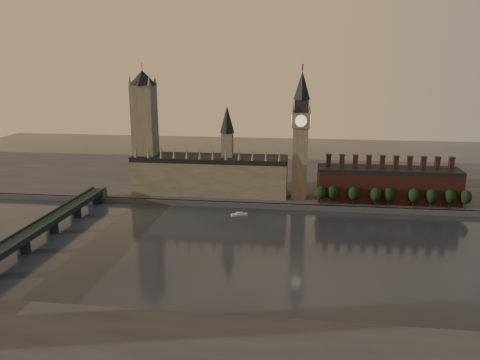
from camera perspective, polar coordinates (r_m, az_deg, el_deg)
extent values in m
plane|color=black|center=(285.89, 4.97, -8.96)|extent=(900.00, 900.00, 0.00)
cube|color=#4D4D53|center=(369.79, 5.57, -3.25)|extent=(900.00, 4.00, 4.00)
cube|color=#4D4D53|center=(456.51, 5.95, 0.09)|extent=(900.00, 180.00, 4.00)
cube|color=gray|center=(396.45, -3.68, 0.38)|extent=(130.00, 30.00, 28.00)
cube|color=black|center=(392.99, -3.71, 2.64)|extent=(130.00, 30.00, 4.00)
cube|color=gray|center=(388.58, -1.56, 4.04)|extent=(9.00, 9.00, 24.00)
cone|color=black|center=(385.25, -1.58, 7.41)|extent=(12.00, 12.00, 22.00)
cone|color=gray|center=(393.99, -12.59, 3.40)|extent=(2.60, 2.60, 10.00)
cone|color=gray|center=(390.50, -11.11, 3.38)|extent=(2.60, 2.60, 10.00)
cone|color=gray|center=(387.27, -9.60, 3.36)|extent=(2.60, 2.60, 10.00)
cone|color=gray|center=(384.32, -8.06, 3.34)|extent=(2.60, 2.60, 10.00)
cone|color=gray|center=(381.65, -6.51, 3.31)|extent=(2.60, 2.60, 10.00)
cone|color=gray|center=(379.26, -4.93, 3.28)|extent=(2.60, 2.60, 10.00)
cone|color=gray|center=(377.16, -3.33, 3.25)|extent=(2.60, 2.60, 10.00)
cone|color=gray|center=(375.35, -1.72, 3.22)|extent=(2.60, 2.60, 10.00)
cone|color=gray|center=(373.85, -0.09, 3.18)|extent=(2.60, 2.60, 10.00)
cone|color=gray|center=(372.64, 1.54, 3.14)|extent=(2.60, 2.60, 10.00)
cone|color=gray|center=(371.75, 3.19, 3.09)|extent=(2.60, 2.60, 10.00)
cone|color=gray|center=(371.16, 4.85, 3.05)|extent=(2.60, 2.60, 10.00)
cube|color=gray|center=(404.36, -11.45, 4.88)|extent=(18.00, 18.00, 90.00)
cone|color=black|center=(399.66, -11.81, 12.11)|extent=(24.00, 24.00, 12.00)
cylinder|color=#232326|center=(399.53, -11.86, 12.97)|extent=(0.50, 0.50, 12.00)
cone|color=gray|center=(394.87, -13.30, 11.72)|extent=(3.00, 3.00, 8.00)
cone|color=gray|center=(389.61, -11.05, 11.81)|extent=(3.00, 3.00, 8.00)
cone|color=gray|center=(409.90, -12.51, 11.84)|extent=(3.00, 3.00, 8.00)
cone|color=gray|center=(404.84, -10.33, 11.92)|extent=(3.00, 3.00, 8.00)
cube|color=gray|center=(381.26, 7.29, 2.05)|extent=(12.00, 12.00, 58.00)
cube|color=gray|center=(375.62, 7.45, 7.28)|extent=(14.00, 14.00, 12.00)
cube|color=#232326|center=(374.50, 7.51, 8.95)|extent=(11.00, 11.00, 10.00)
cone|color=black|center=(373.45, 7.59, 11.40)|extent=(13.00, 13.00, 22.00)
cylinder|color=#232326|center=(373.10, 7.65, 13.47)|extent=(1.00, 1.00, 5.00)
cylinder|color=beige|center=(368.47, 7.45, 7.15)|extent=(9.00, 0.50, 9.00)
cylinder|color=beige|center=(382.77, 7.45, 7.41)|extent=(9.00, 0.50, 9.00)
cylinder|color=beige|center=(375.67, 6.35, 7.31)|extent=(0.50, 9.00, 9.00)
cylinder|color=beige|center=(375.70, 8.56, 7.24)|extent=(0.50, 9.00, 9.00)
cone|color=gray|center=(368.25, 6.47, 8.58)|extent=(2.00, 2.00, 6.00)
cone|color=gray|center=(368.28, 8.52, 8.52)|extent=(2.00, 2.00, 6.00)
cone|color=gray|center=(381.19, 6.51, 8.77)|extent=(2.00, 2.00, 6.00)
cone|color=gray|center=(381.23, 8.48, 8.70)|extent=(2.00, 2.00, 6.00)
cube|color=#552620|center=(391.61, 17.50, -0.73)|extent=(110.00, 25.00, 24.00)
cube|color=black|center=(388.53, 17.65, 1.19)|extent=(110.00, 25.00, 3.00)
cube|color=#552620|center=(381.51, 10.76, 2.31)|extent=(3.50, 3.50, 9.00)
cube|color=#232326|center=(380.54, 10.79, 3.04)|extent=(4.20, 4.20, 1.00)
cube|color=#552620|center=(382.31, 12.32, 2.25)|extent=(3.50, 3.50, 9.00)
cube|color=#232326|center=(381.34, 12.36, 2.99)|extent=(4.20, 4.20, 1.00)
cube|color=#552620|center=(383.39, 13.87, 2.20)|extent=(3.50, 3.50, 9.00)
cube|color=#232326|center=(382.43, 13.92, 2.93)|extent=(4.20, 4.20, 1.00)
cube|color=#552620|center=(384.75, 15.42, 2.14)|extent=(3.50, 3.50, 9.00)
cube|color=#232326|center=(383.79, 15.47, 2.87)|extent=(4.20, 4.20, 1.00)
cube|color=#552620|center=(386.39, 16.95, 2.09)|extent=(3.50, 3.50, 9.00)
cube|color=#232326|center=(385.44, 17.00, 2.81)|extent=(4.20, 4.20, 1.00)
cube|color=#552620|center=(388.30, 18.47, 2.03)|extent=(3.50, 3.50, 9.00)
cube|color=#232326|center=(387.36, 18.53, 2.75)|extent=(4.20, 4.20, 1.00)
cube|color=#552620|center=(390.49, 19.97, 1.97)|extent=(3.50, 3.50, 9.00)
cube|color=#232326|center=(389.54, 20.03, 2.69)|extent=(4.20, 4.20, 1.00)
cube|color=#552620|center=(392.94, 21.46, 1.91)|extent=(3.50, 3.50, 9.00)
cube|color=#232326|center=(392.00, 21.52, 2.63)|extent=(4.20, 4.20, 1.00)
cube|color=#552620|center=(395.65, 22.92, 1.85)|extent=(3.50, 3.50, 9.00)
cube|color=#232326|center=(394.72, 22.99, 2.56)|extent=(4.20, 4.20, 1.00)
cube|color=#552620|center=(398.61, 24.37, 1.79)|extent=(3.50, 3.50, 9.00)
cube|color=#232326|center=(397.69, 24.44, 2.50)|extent=(4.20, 4.20, 1.00)
cylinder|color=black|center=(372.20, 9.80, -2.47)|extent=(0.80, 0.80, 6.00)
ellipsoid|color=black|center=(370.43, 9.85, -1.51)|extent=(8.60, 8.60, 10.75)
cylinder|color=black|center=(373.14, 11.15, -2.49)|extent=(0.80, 0.80, 6.00)
ellipsoid|color=black|center=(371.38, 11.20, -1.53)|extent=(8.60, 8.60, 10.75)
cylinder|color=black|center=(374.70, 13.64, -2.55)|extent=(0.80, 0.80, 6.00)
ellipsoid|color=black|center=(372.94, 13.70, -1.60)|extent=(8.60, 8.60, 10.75)
cylinder|color=black|center=(376.42, 16.16, -2.64)|extent=(0.80, 0.80, 6.00)
ellipsoid|color=black|center=(374.67, 16.23, -1.69)|extent=(8.60, 8.60, 10.75)
cylinder|color=black|center=(378.76, 17.62, -2.65)|extent=(0.80, 0.80, 6.00)
ellipsoid|color=black|center=(377.02, 17.69, -1.70)|extent=(8.60, 8.60, 10.75)
cylinder|color=black|center=(383.04, 20.35, -2.69)|extent=(0.80, 0.80, 6.00)
ellipsoid|color=black|center=(381.32, 20.43, -1.75)|extent=(8.60, 8.60, 10.75)
cylinder|color=black|center=(385.96, 22.21, -2.73)|extent=(0.80, 0.80, 6.00)
ellipsoid|color=black|center=(384.25, 22.30, -1.81)|extent=(8.60, 8.60, 10.75)
cylinder|color=black|center=(390.27, 24.11, -2.75)|extent=(0.80, 0.80, 6.00)
ellipsoid|color=black|center=(388.58, 24.21, -1.83)|extent=(8.60, 8.60, 10.75)
cylinder|color=black|center=(393.11, 25.71, -2.80)|extent=(0.80, 0.80, 6.00)
ellipsoid|color=black|center=(391.44, 25.81, -1.89)|extent=(8.60, 8.60, 10.75)
cube|color=#1E2F2A|center=(322.53, -23.89, -5.74)|extent=(12.00, 200.00, 2.50)
cube|color=#1E2F2A|center=(324.77, -24.75, -5.34)|extent=(1.00, 200.00, 1.30)
cube|color=#1E2F2A|center=(319.16, -23.07, -5.50)|extent=(1.00, 200.00, 1.30)
cube|color=#4D4D53|center=(403.11, -17.01, -1.61)|extent=(14.00, 8.00, 6.00)
cylinder|color=#232326|center=(314.72, -24.91, -7.32)|extent=(8.00, 8.00, 7.75)
cylinder|color=#232326|center=(341.97, -21.93, -5.36)|extent=(8.00, 8.00, 7.75)
cylinder|color=#232326|center=(370.33, -19.41, -3.67)|extent=(8.00, 8.00, 7.75)
cylinder|color=#232326|center=(399.57, -17.27, -2.23)|extent=(8.00, 8.00, 7.75)
cube|color=silver|center=(353.15, -0.08, -4.24)|extent=(12.67, 7.36, 1.39)
cube|color=silver|center=(352.77, -0.08, -4.05)|extent=(5.80, 4.21, 1.05)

